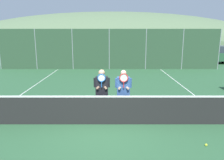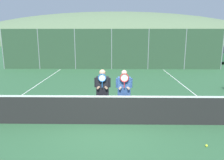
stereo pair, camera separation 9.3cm
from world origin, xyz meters
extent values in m
plane|color=#2D5B38|center=(0.00, 0.00, 0.00)|extent=(120.00, 120.00, 0.00)
ellipsoid|color=#5B7551|center=(0.00, 62.83, 0.00)|extent=(92.72, 51.51, 18.03)
cube|color=beige|center=(-0.61, 20.76, 1.50)|extent=(14.58, 5.00, 3.01)
cube|color=#3D4247|center=(-0.61, 20.76, 3.19)|extent=(15.08, 5.50, 0.36)
cylinder|color=gray|center=(-9.05, 11.24, 1.64)|extent=(0.06, 0.06, 3.29)
cylinder|color=gray|center=(-6.03, 11.24, 1.64)|extent=(0.06, 0.06, 3.29)
cylinder|color=gray|center=(-3.02, 11.24, 1.64)|extent=(0.06, 0.06, 3.29)
cylinder|color=gray|center=(0.00, 11.24, 1.64)|extent=(0.06, 0.06, 3.29)
cylinder|color=gray|center=(3.02, 11.24, 1.64)|extent=(0.06, 0.06, 3.29)
cylinder|color=gray|center=(6.03, 11.24, 1.64)|extent=(0.06, 0.06, 3.29)
cylinder|color=gray|center=(9.05, 11.24, 1.64)|extent=(0.06, 0.06, 3.29)
cube|color=#2D4C33|center=(0.00, 11.24, 1.64)|extent=(18.10, 0.02, 3.29)
cube|color=black|center=(0.00, 0.00, 0.47)|extent=(11.23, 0.02, 0.94)
cube|color=white|center=(0.00, 0.00, 0.96)|extent=(11.23, 0.03, 0.06)
cube|color=white|center=(-4.25, 3.00, 0.00)|extent=(0.05, 16.00, 0.01)
cube|color=white|center=(4.25, 3.00, 0.00)|extent=(0.05, 16.00, 0.01)
cylinder|color=#232838|center=(-0.24, 0.51, 0.42)|extent=(0.13, 0.13, 0.85)
cylinder|color=#232838|center=(-0.01, 0.51, 0.42)|extent=(0.13, 0.13, 0.85)
cube|color=black|center=(-0.13, 0.51, 1.18)|extent=(0.42, 0.22, 0.67)
sphere|color=tan|center=(-0.13, 0.51, 1.65)|extent=(0.22, 0.22, 0.22)
cylinder|color=black|center=(-0.36, 0.51, 1.31)|extent=(0.08, 0.08, 0.33)
cylinder|color=black|center=(0.11, 0.51, 1.31)|extent=(0.08, 0.08, 0.33)
cylinder|color=tan|center=(-0.23, 0.42, 1.17)|extent=(0.16, 0.27, 0.08)
cylinder|color=tan|center=(-0.02, 0.42, 1.17)|extent=(0.16, 0.27, 0.08)
cylinder|color=#1E5BAD|center=(-0.13, 0.33, 1.29)|extent=(0.03, 0.03, 0.20)
torus|color=#1E5BAD|center=(-0.13, 0.33, 1.51)|extent=(0.28, 0.03, 0.28)
cylinder|color=silver|center=(-0.13, 0.33, 1.51)|extent=(0.23, 0.00, 0.23)
cylinder|color=#232838|center=(0.50, 0.51, 0.42)|extent=(0.13, 0.13, 0.84)
cylinder|color=#232838|center=(0.74, 0.51, 0.42)|extent=(0.13, 0.13, 0.84)
cube|color=#335693|center=(0.62, 0.51, 1.17)|extent=(0.44, 0.22, 0.66)
sphere|color=#DBB293|center=(0.62, 0.51, 1.65)|extent=(0.19, 0.19, 0.19)
cylinder|color=#335693|center=(0.37, 0.51, 1.30)|extent=(0.08, 0.08, 0.32)
cylinder|color=#335693|center=(0.86, 0.51, 1.30)|extent=(0.08, 0.08, 0.32)
cylinder|color=#DBB293|center=(0.51, 0.42, 1.16)|extent=(0.16, 0.27, 0.08)
cylinder|color=#DBB293|center=(0.73, 0.42, 1.16)|extent=(0.16, 0.27, 0.08)
cylinder|color=red|center=(0.62, 0.33, 1.28)|extent=(0.03, 0.03, 0.20)
torus|color=red|center=(0.62, 0.33, 1.51)|extent=(0.31, 0.03, 0.31)
cylinder|color=silver|center=(0.62, 0.33, 1.51)|extent=(0.25, 0.00, 0.25)
cube|color=#B2B7BC|center=(-4.51, 14.60, 0.68)|extent=(4.02, 1.80, 0.77)
cube|color=#2D3842|center=(-4.51, 14.60, 1.38)|extent=(2.21, 1.65, 0.63)
cylinder|color=black|center=(-3.21, 13.68, 0.30)|extent=(0.60, 0.16, 0.60)
cylinder|color=black|center=(-3.21, 15.52, 0.30)|extent=(0.60, 0.16, 0.60)
cylinder|color=black|center=(-5.82, 13.68, 0.30)|extent=(0.60, 0.16, 0.60)
cylinder|color=black|center=(-5.82, 15.52, 0.30)|extent=(0.60, 0.16, 0.60)
cube|color=#285638|center=(0.09, 14.55, 0.72)|extent=(4.03, 1.71, 0.85)
cube|color=#2D3842|center=(0.09, 14.55, 1.49)|extent=(2.22, 1.57, 0.69)
cylinder|color=black|center=(1.40, 13.68, 0.30)|extent=(0.60, 0.16, 0.60)
cylinder|color=black|center=(1.40, 15.43, 0.30)|extent=(0.60, 0.16, 0.60)
cylinder|color=black|center=(-1.22, 13.68, 0.30)|extent=(0.60, 0.16, 0.60)
cylinder|color=black|center=(-1.22, 15.43, 0.30)|extent=(0.60, 0.16, 0.60)
cube|color=black|center=(5.06, 14.38, 0.68)|extent=(4.73, 1.82, 0.76)
cube|color=#2D3842|center=(5.06, 14.38, 1.38)|extent=(2.60, 1.67, 0.62)
cylinder|color=black|center=(6.59, 13.46, 0.30)|extent=(0.60, 0.16, 0.60)
cylinder|color=black|center=(6.59, 15.31, 0.30)|extent=(0.60, 0.16, 0.60)
cylinder|color=black|center=(3.52, 13.46, 0.30)|extent=(0.60, 0.16, 0.60)
cylinder|color=black|center=(3.52, 15.31, 0.30)|extent=(0.60, 0.16, 0.60)
cube|color=#285638|center=(10.28, 14.75, 0.69)|extent=(4.55, 1.88, 0.78)
cube|color=#2D3842|center=(10.28, 14.75, 1.39)|extent=(2.51, 1.73, 0.63)
cylinder|color=black|center=(11.76, 15.71, 0.30)|extent=(0.60, 0.16, 0.60)
cylinder|color=black|center=(8.80, 13.79, 0.30)|extent=(0.60, 0.16, 0.60)
cylinder|color=black|center=(8.80, 15.71, 0.30)|extent=(0.60, 0.16, 0.60)
sphere|color=#CCDB33|center=(2.76, -1.42, 0.03)|extent=(0.07, 0.07, 0.07)
camera|label=1|loc=(0.23, -6.78, 2.99)|focal=35.00mm
camera|label=2|loc=(0.32, -6.78, 2.99)|focal=35.00mm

